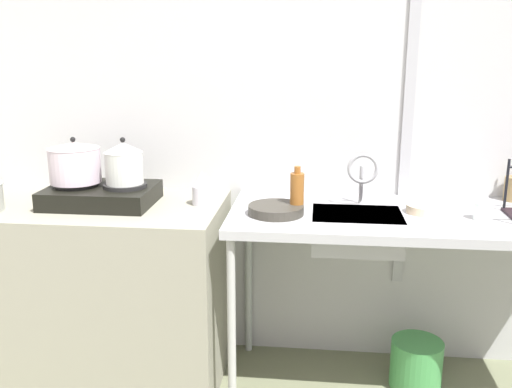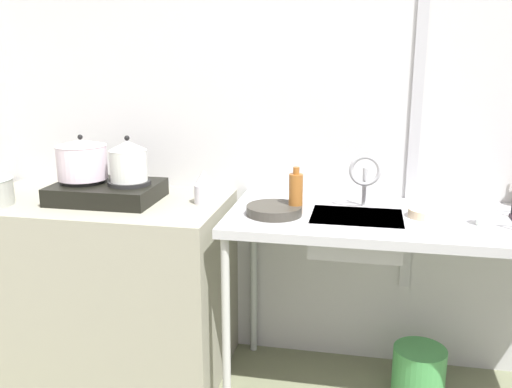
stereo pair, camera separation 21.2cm
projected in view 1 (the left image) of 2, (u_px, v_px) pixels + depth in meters
The scene contains 15 objects.
wall_back at pixel (368, 86), 2.70m from camera, with size 4.63×0.10×2.79m, color #B8B9B8.
wall_metal_strip at pixel (412, 56), 2.59m from camera, with size 0.05×0.01×2.23m, color #A8A9AC.
counter_concrete at pixel (97, 291), 2.71m from camera, with size 1.22×0.66×0.87m, color gray.
counter_sink at pixel (417, 227), 2.46m from camera, with size 1.64×0.66×0.87m.
stove at pixel (101, 194), 2.58m from camera, with size 0.48×0.35×0.10m.
pot_on_left_burner at pixel (75, 162), 2.56m from camera, with size 0.23×0.23×0.21m.
pot_on_right_burner at pixel (124, 163), 2.53m from camera, with size 0.17×0.17×0.21m.
percolator at pixel (202, 188), 2.56m from camera, with size 0.09×0.09×0.16m.
sink_basin at pixel (356, 231), 2.46m from camera, with size 0.39×0.29×0.16m, color #A8A9AC.
faucet at pixel (363, 171), 2.52m from camera, with size 0.14×0.08×0.25m.
frying_pan at pixel (276, 210), 2.43m from camera, with size 0.24×0.24×0.04m, color #36332C.
cup_by_rack at pixel (483, 211), 2.35m from camera, with size 0.07×0.07×0.08m, color white.
small_bowl_on_drainboard at pixel (424, 209), 2.45m from camera, with size 0.15×0.15×0.04m, color beige.
bottle_by_sink at pixel (297, 192), 2.43m from camera, with size 0.06×0.06×0.21m.
bucket_on_floor at pixel (416, 364), 2.67m from camera, with size 0.24×0.24×0.23m, color #408F48.
Camera 1 is at (-0.24, -0.98, 1.57)m, focal length 39.44 mm.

